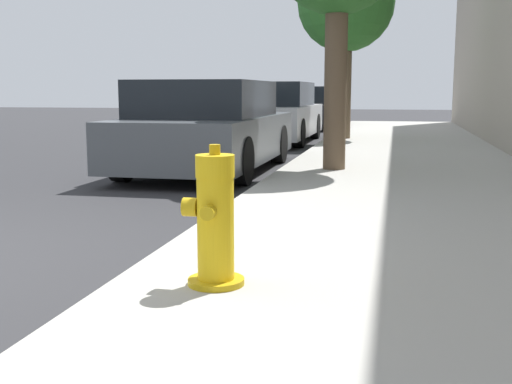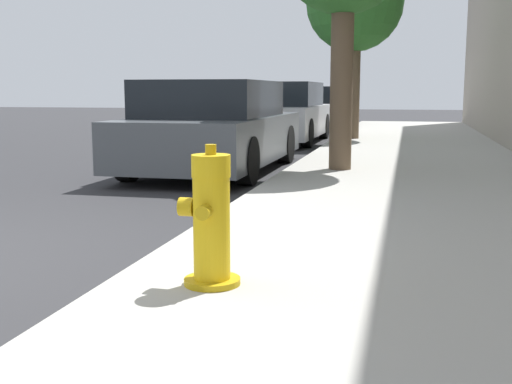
% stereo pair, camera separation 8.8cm
% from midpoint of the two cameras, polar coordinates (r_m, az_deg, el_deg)
% --- Properties ---
extents(sidewalk_slab, '(3.49, 40.00, 0.14)m').
position_cam_midpoint_polar(sidewalk_slab, '(3.78, 13.82, -8.93)').
color(sidewalk_slab, '#A8A59E').
rests_on(sidewalk_slab, ground_plane).
extents(fire_hydrant, '(0.34, 0.34, 0.79)m').
position_cam_midpoint_polar(fire_hydrant, '(3.57, -4.38, -2.70)').
color(fire_hydrant, '#C39C11').
rests_on(fire_hydrant, sidewalk_slab).
extents(parked_car_near, '(1.87, 4.37, 1.36)m').
position_cam_midpoint_polar(parked_car_near, '(9.75, -4.53, 5.69)').
color(parked_car_near, '#4C5156').
rests_on(parked_car_near, ground_plane).
extents(parked_car_mid, '(1.78, 4.53, 1.42)m').
position_cam_midpoint_polar(parked_car_mid, '(15.34, 1.51, 6.99)').
color(parked_car_mid, '#B7B7BC').
rests_on(parked_car_mid, ground_plane).
extents(parked_car_far, '(1.86, 4.56, 1.36)m').
position_cam_midpoint_polar(parked_car_far, '(21.58, 4.95, 7.45)').
color(parked_car_far, black).
rests_on(parked_car_far, ground_plane).
extents(street_tree_far, '(2.17, 2.17, 4.11)m').
position_cam_midpoint_polar(street_tree_far, '(15.03, 7.81, 16.19)').
color(street_tree_far, brown).
rests_on(street_tree_far, sidewalk_slab).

